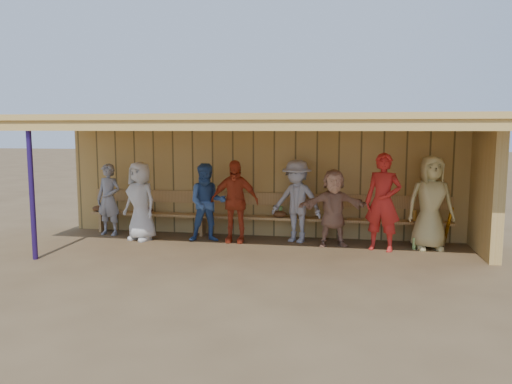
# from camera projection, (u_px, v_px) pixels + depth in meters

# --- Properties ---
(ground) EXTENTS (90.00, 90.00, 0.00)m
(ground) POSITION_uv_depth(u_px,v_px,m) (253.00, 249.00, 9.43)
(ground) COLOR brown
(ground) RESTS_ON ground
(player_a) EXTENTS (0.61, 0.46, 1.53)m
(player_a) POSITION_uv_depth(u_px,v_px,m) (109.00, 199.00, 10.65)
(player_a) COLOR gray
(player_a) RESTS_ON ground
(player_b) EXTENTS (0.92, 0.78, 1.61)m
(player_b) POSITION_uv_depth(u_px,v_px,m) (140.00, 201.00, 10.14)
(player_b) COLOR silver
(player_b) RESTS_ON ground
(player_c) EXTENTS (0.90, 0.79, 1.58)m
(player_c) POSITION_uv_depth(u_px,v_px,m) (207.00, 203.00, 10.02)
(player_c) COLOR #365794
(player_c) RESTS_ON ground
(player_d) EXTENTS (0.97, 0.41, 1.65)m
(player_d) POSITION_uv_depth(u_px,v_px,m) (234.00, 201.00, 9.96)
(player_d) COLOR #C13D1E
(player_d) RESTS_ON ground
(player_e) EXTENTS (1.21, 0.94, 1.66)m
(player_e) POSITION_uv_depth(u_px,v_px,m) (297.00, 201.00, 9.97)
(player_e) COLOR #9998A0
(player_e) RESTS_ON ground
(player_f) EXTENTS (1.45, 0.70, 1.50)m
(player_f) POSITION_uv_depth(u_px,v_px,m) (333.00, 208.00, 9.62)
(player_f) COLOR tan
(player_f) RESTS_ON ground
(player_g) EXTENTS (0.77, 0.62, 1.83)m
(player_g) POSITION_uv_depth(u_px,v_px,m) (383.00, 202.00, 9.25)
(player_g) COLOR red
(player_g) RESTS_ON ground
(player_h) EXTENTS (0.95, 0.71, 1.78)m
(player_h) POSITION_uv_depth(u_px,v_px,m) (431.00, 203.00, 9.32)
(player_h) COLOR tan
(player_h) RESTS_ON ground
(dugout_structure) EXTENTS (8.80, 3.20, 2.50)m
(dugout_structure) POSITION_uv_depth(u_px,v_px,m) (278.00, 158.00, 9.82)
(dugout_structure) COLOR tan
(dugout_structure) RESTS_ON ground
(bench) EXTENTS (7.60, 0.34, 0.93)m
(bench) POSITION_uv_depth(u_px,v_px,m) (263.00, 212.00, 10.45)
(bench) COLOR tan
(bench) RESTS_ON ground
(dugout_equipment) EXTENTS (7.52, 0.62, 0.80)m
(dugout_equipment) POSITION_uv_depth(u_px,v_px,m) (216.00, 214.00, 10.51)
(dugout_equipment) COLOR orange
(dugout_equipment) RESTS_ON ground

